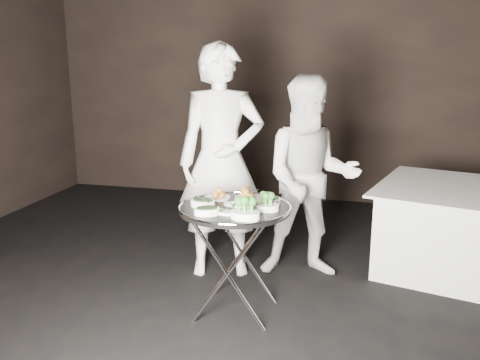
% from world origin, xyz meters
% --- Properties ---
extents(floor, '(6.00, 7.00, 0.05)m').
position_xyz_m(floor, '(0.00, 0.00, -0.03)').
color(floor, black).
rests_on(floor, ground).
extents(wall_back, '(6.00, 0.05, 3.00)m').
position_xyz_m(wall_back, '(0.00, 3.52, 1.50)').
color(wall_back, black).
rests_on(wall_back, floor).
extents(tray_stand, '(0.53, 0.45, 0.78)m').
position_xyz_m(tray_stand, '(0.18, 0.33, 0.44)').
color(tray_stand, silver).
rests_on(tray_stand, floor).
extents(serving_tray, '(0.78, 0.78, 0.04)m').
position_xyz_m(serving_tray, '(0.18, 0.33, 0.79)').
color(serving_tray, black).
rests_on(serving_tray, tray_stand).
extents(potato_plate_a, '(0.19, 0.19, 0.07)m').
position_xyz_m(potato_plate_a, '(0.00, 0.50, 0.83)').
color(potato_plate_a, beige).
rests_on(potato_plate_a, serving_tray).
extents(potato_plate_b, '(0.20, 0.20, 0.07)m').
position_xyz_m(potato_plate_b, '(0.23, 0.53, 0.83)').
color(potato_plate_b, beige).
rests_on(potato_plate_b, serving_tray).
extents(greens_bowl, '(0.12, 0.12, 0.07)m').
position_xyz_m(greens_bowl, '(0.41, 0.46, 0.83)').
color(greens_bowl, silver).
rests_on(greens_bowl, serving_tray).
extents(asparagus_plate_a, '(0.19, 0.12, 0.04)m').
position_xyz_m(asparagus_plate_a, '(0.18, 0.35, 0.81)').
color(asparagus_plate_a, silver).
rests_on(asparagus_plate_a, serving_tray).
extents(asparagus_plate_b, '(0.19, 0.16, 0.03)m').
position_xyz_m(asparagus_plate_b, '(0.14, 0.17, 0.81)').
color(asparagus_plate_b, silver).
rests_on(asparagus_plate_b, serving_tray).
extents(spinach_bowl_a, '(0.20, 0.15, 0.07)m').
position_xyz_m(spinach_bowl_a, '(-0.04, 0.28, 0.83)').
color(spinach_bowl_a, silver).
rests_on(spinach_bowl_a, serving_tray).
extents(spinach_bowl_b, '(0.20, 0.17, 0.07)m').
position_xyz_m(spinach_bowl_b, '(0.04, 0.11, 0.83)').
color(spinach_bowl_b, silver).
rests_on(spinach_bowl_b, serving_tray).
extents(broccoli_bowl_a, '(0.19, 0.15, 0.07)m').
position_xyz_m(broccoli_bowl_a, '(0.40, 0.30, 0.83)').
color(broccoli_bowl_a, silver).
rests_on(broccoli_bowl_a, serving_tray).
extents(broccoli_bowl_b, '(0.21, 0.16, 0.08)m').
position_xyz_m(broccoli_bowl_b, '(0.30, 0.09, 0.83)').
color(broccoli_bowl_b, silver).
rests_on(broccoli_bowl_b, serving_tray).
extents(serving_utensils, '(0.59, 0.42, 0.01)m').
position_xyz_m(serving_utensils, '(0.19, 0.40, 0.85)').
color(serving_utensils, silver).
rests_on(serving_utensils, serving_tray).
extents(waiter_left, '(0.80, 0.64, 1.92)m').
position_xyz_m(waiter_left, '(-0.12, 1.03, 0.96)').
color(waiter_left, white).
rests_on(waiter_left, floor).
extents(waiter_right, '(0.92, 0.78, 1.67)m').
position_xyz_m(waiter_right, '(0.61, 1.14, 0.83)').
color(waiter_right, white).
rests_on(waiter_right, floor).
extents(dining_table, '(1.29, 1.29, 0.73)m').
position_xyz_m(dining_table, '(1.82, 1.51, 0.37)').
color(dining_table, white).
rests_on(dining_table, floor).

